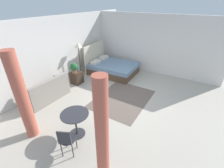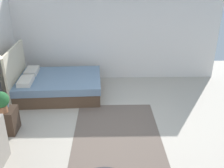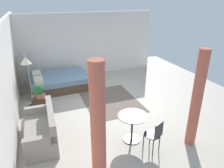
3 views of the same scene
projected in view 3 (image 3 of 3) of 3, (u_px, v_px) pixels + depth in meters
name	position (u px, v px, depth m)	size (l,w,h in m)	color
ground_plane	(113.00, 101.00, 7.30)	(9.08, 9.13, 0.02)	#B2A899
wall_back	(9.00, 74.00, 5.76)	(9.08, 0.12, 2.74)	silver
wall_right	(88.00, 44.00, 9.39)	(0.12, 6.13, 2.74)	silver
area_rug	(110.00, 101.00, 7.27)	(2.34, 1.78, 0.01)	#66564C
bed	(57.00, 81.00, 8.20)	(1.75, 2.28, 1.35)	brown
couch	(42.00, 131.00, 5.16)	(1.60, 0.76, 0.86)	gray
nightstand	(40.00, 104.00, 6.48)	(0.43, 0.43, 0.52)	#38281E
potted_plant	(38.00, 90.00, 6.21)	(0.32, 0.32, 0.44)	#935B3D
vase	(38.00, 92.00, 6.44)	(0.12, 0.12, 0.23)	slate
floor_lamp	(26.00, 65.00, 6.42)	(0.32, 0.32, 1.65)	#2D2D33
balcony_table	(132.00, 123.00, 5.12)	(0.73, 0.73, 0.70)	#2D2D33
cafe_chair_near_window	(155.00, 134.00, 4.70)	(0.50, 0.50, 0.82)	#2D2D33
curtain_left	(197.00, 100.00, 4.75)	(0.24, 0.24, 2.36)	#C15B47
curtain_right	(98.00, 120.00, 3.98)	(0.30, 0.30, 2.36)	#C15B47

